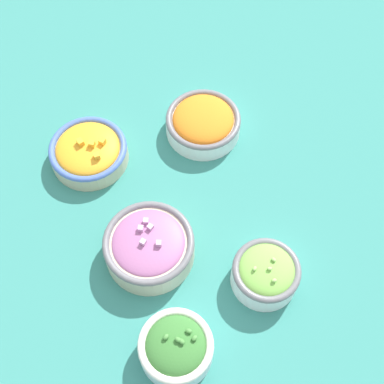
% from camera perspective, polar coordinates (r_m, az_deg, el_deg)
% --- Properties ---
extents(ground_plane, '(3.00, 3.00, 0.00)m').
position_cam_1_polar(ground_plane, '(0.97, -0.00, -0.87)').
color(ground_plane, '#337F75').
extents(bowl_red_onion, '(0.15, 0.15, 0.07)m').
position_cam_1_polar(bowl_red_onion, '(0.90, -4.60, -5.78)').
color(bowl_red_onion, beige).
rests_on(bowl_red_onion, ground_plane).
extents(bowl_lettuce, '(0.11, 0.11, 0.07)m').
position_cam_1_polar(bowl_lettuce, '(0.89, 7.87, -8.54)').
color(bowl_lettuce, white).
rests_on(bowl_lettuce, ground_plane).
extents(bowl_carrots, '(0.14, 0.14, 0.05)m').
position_cam_1_polar(bowl_carrots, '(1.03, 1.20, 7.46)').
color(bowl_carrots, white).
rests_on(bowl_carrots, ground_plane).
extents(bowl_squash, '(0.15, 0.15, 0.06)m').
position_cam_1_polar(bowl_squash, '(1.01, -10.98, 4.30)').
color(bowl_squash, beige).
rests_on(bowl_squash, ground_plane).
extents(bowl_broccoli, '(0.11, 0.11, 0.07)m').
position_cam_1_polar(bowl_broccoli, '(0.84, -1.72, -16.24)').
color(bowl_broccoli, silver).
rests_on(bowl_broccoli, ground_plane).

